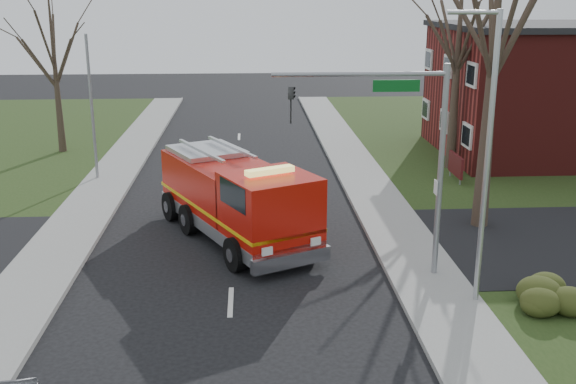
{
  "coord_description": "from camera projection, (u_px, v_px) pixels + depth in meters",
  "views": [
    {
      "loc": [
        0.62,
        -18.23,
        8.76
      ],
      "look_at": [
        1.98,
        4.65,
        2.0
      ],
      "focal_mm": 42.0,
      "sensor_mm": 36.0,
      "label": 1
    }
  ],
  "objects": [
    {
      "name": "sidewalk_right",
      "position": [
        437.0,
        295.0,
        20.23
      ],
      "size": [
        2.4,
        80.0,
        0.15
      ],
      "primitive_type": "cube",
      "color": "gray",
      "rests_on": "ground"
    },
    {
      "name": "sidewalk_left",
      "position": [
        17.0,
        305.0,
        19.53
      ],
      "size": [
        2.4,
        80.0,
        0.15
      ],
      "primitive_type": "cube",
      "color": "gray",
      "rests_on": "ground"
    },
    {
      "name": "fire_engine",
      "position": [
        237.0,
        201.0,
        24.62
      ],
      "size": [
        6.12,
        8.57,
        3.3
      ],
      "rotation": [
        0.0,
        0.0,
        0.46
      ],
      "color": "#B91108",
      "rests_on": "ground"
    },
    {
      "name": "streetlight_pole",
      "position": [
        486.0,
        153.0,
        18.54
      ],
      "size": [
        1.48,
        0.16,
        8.4
      ],
      "color": "#B7BABF",
      "rests_on": "ground"
    },
    {
      "name": "ground",
      "position": [
        231.0,
        302.0,
        19.9
      ],
      "size": [
        120.0,
        120.0,
        0.0
      ],
      "primitive_type": "plane",
      "color": "black",
      "rests_on": "ground"
    },
    {
      "name": "traffic_signal_mast",
      "position": [
        401.0,
        134.0,
        20.3
      ],
      "size": [
        5.29,
        0.18,
        6.8
      ],
      "color": "gray",
      "rests_on": "ground"
    },
    {
      "name": "health_center_sign",
      "position": [
        456.0,
        165.0,
        32.22
      ],
      "size": [
        0.12,
        2.0,
        1.4
      ],
      "color": "#4B1114",
      "rests_on": "ground"
    },
    {
      "name": "bare_tree_far",
      "position": [
        459.0,
        42.0,
        33.05
      ],
      "size": [
        5.25,
        5.25,
        10.5
      ],
      "color": "#33261E",
      "rests_on": "ground"
    },
    {
      "name": "bare_tree_near",
      "position": [
        495.0,
        33.0,
        24.09
      ],
      "size": [
        6.0,
        6.0,
        12.0
      ],
      "color": "#33261E",
      "rests_on": "ground"
    },
    {
      "name": "bare_tree_left",
      "position": [
        54.0,
        54.0,
        36.91
      ],
      "size": [
        4.5,
        4.5,
        9.0
      ],
      "color": "#33261E",
      "rests_on": "ground"
    },
    {
      "name": "hedge_corner",
      "position": [
        544.0,
        291.0,
        19.29
      ],
      "size": [
        2.8,
        2.0,
        0.9
      ],
      "primitive_type": "ellipsoid",
      "color": "#2F3D16",
      "rests_on": "lawn_right"
    },
    {
      "name": "utility_pole_far",
      "position": [
        92.0,
        109.0,
        31.93
      ],
      "size": [
        0.14,
        0.14,
        7.0
      ],
      "primitive_type": "cylinder",
      "color": "gray",
      "rests_on": "ground"
    }
  ]
}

